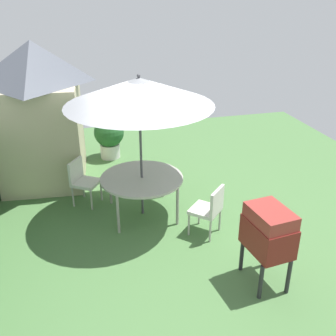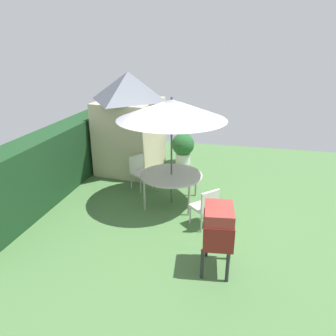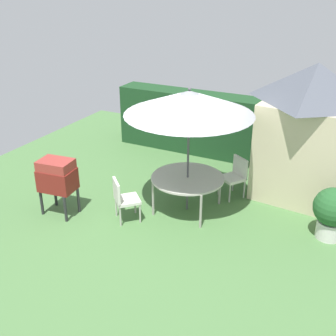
{
  "view_description": "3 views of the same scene",
  "coord_description": "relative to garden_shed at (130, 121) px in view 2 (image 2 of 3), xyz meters",
  "views": [
    {
      "loc": [
        -6.07,
        1.57,
        3.96
      ],
      "look_at": [
        -0.15,
        0.02,
        1.1
      ],
      "focal_mm": 42.48,
      "sensor_mm": 36.0,
      "label": 1
    },
    {
      "loc": [
        -6.86,
        -1.2,
        3.76
      ],
      "look_at": [
        -0.19,
        0.37,
        1.11
      ],
      "focal_mm": 35.11,
      "sensor_mm": 36.0,
      "label": 2
    },
    {
      "loc": [
        3.44,
        -6.71,
        4.55
      ],
      "look_at": [
        -0.14,
        0.36,
        0.89
      ],
      "focal_mm": 44.97,
      "sensor_mm": 36.0,
      "label": 3
    }
  ],
  "objects": [
    {
      "name": "hedge_backdrop",
      "position": [
        -2.31,
        1.35,
        -0.68
      ],
      "size": [
        6.16,
        0.75,
        1.66
      ],
      "color": "#193D1E",
      "rests_on": "ground"
    },
    {
      "name": "garden_shed",
      "position": [
        0.0,
        0.0,
        0.0
      ],
      "size": [
        2.17,
        1.9,
        2.96
      ],
      "color": "#C6B793",
      "rests_on": "ground"
    },
    {
      "name": "patio_umbrella",
      "position": [
        -2.02,
        -1.75,
        0.82
      ],
      "size": [
        2.53,
        2.53,
        2.62
      ],
      "color": "#4C4C51",
      "rests_on": "ground"
    },
    {
      "name": "bbq_grill",
      "position": [
        -4.3,
        -3.07,
        -0.67
      ],
      "size": [
        0.75,
        0.58,
        1.2
      ],
      "color": "maroon",
      "rests_on": "ground"
    },
    {
      "name": "potted_plant_by_shed",
      "position": [
        0.81,
        -1.49,
        -0.94
      ],
      "size": [
        0.73,
        0.73,
        1.02
      ],
      "color": "silver",
      "rests_on": "ground"
    },
    {
      "name": "ground_plane",
      "position": [
        -2.31,
        -2.15,
        -1.51
      ],
      "size": [
        11.0,
        11.0,
        0.0
      ],
      "primitive_type": "plane",
      "color": "#47703D"
    },
    {
      "name": "chair_near_shed",
      "position": [
        -2.98,
        -2.72,
        -0.99
      ],
      "size": [
        0.65,
        0.65,
        0.9
      ],
      "color": "silver",
      "rests_on": "ground"
    },
    {
      "name": "chair_far_side",
      "position": [
        -1.32,
        -0.7,
        -0.99
      ],
      "size": [
        0.64,
        0.64,
        0.9
      ],
      "color": "silver",
      "rests_on": "ground"
    },
    {
      "name": "patio_table",
      "position": [
        -2.02,
        -1.75,
        -0.8
      ],
      "size": [
        1.51,
        1.51,
        0.76
      ],
      "color": "#B2ADA3",
      "rests_on": "ground"
    }
  ]
}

